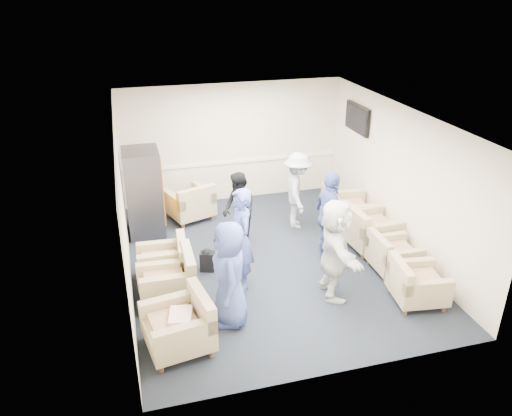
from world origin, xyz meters
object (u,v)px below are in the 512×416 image
object	(u,v)px
armchair_left_far	(166,265)
armchair_right_far	(344,212)
armchair_left_near	(182,327)
vending_machine	(144,192)
armchair_left_mid	(171,280)
armchair_corner	(191,204)
person_front_left	(230,274)
person_back_right	(298,191)
person_mid_left	(240,240)
person_back_left	(239,211)
armchair_right_midfar	(368,230)
armchair_right_near	(415,285)
person_front_right	(335,249)
armchair_right_midnear	(391,256)
person_mid_right	(330,218)

from	to	relation	value
armchair_left_far	armchair_right_far	bearing A→B (deg)	109.79
armchair_left_near	armchair_right_far	size ratio (longest dim) A/B	0.97
vending_machine	armchair_left_near	bearing A→B (deg)	-86.51
armchair_left_near	armchair_left_mid	distance (m)	1.23
armchair_corner	person_front_left	world-z (taller)	person_front_left
person_back_right	person_mid_left	bearing A→B (deg)	152.34
armchair_left_mid	armchair_corner	xyz separation A→B (m)	(0.75, 2.84, -0.00)
armchair_right_far	person_back_left	bearing A→B (deg)	102.75
armchair_right_midfar	person_back_left	distance (m)	2.50
armchair_left_mid	armchair_corner	distance (m)	2.94
armchair_left_mid	vending_machine	bearing A→B (deg)	-174.45
armchair_right_near	person_front_right	world-z (taller)	person_front_right
person_mid_left	armchair_left_far	bearing A→B (deg)	-113.01
armchair_right_far	armchair_corner	world-z (taller)	armchair_right_far
armchair_right_midfar	person_back_right	distance (m)	1.64
armchair_left_far	armchair_right_midnear	bearing A→B (deg)	83.69
armchair_right_midfar	person_front_left	size ratio (longest dim) A/B	0.58
armchair_right_midnear	armchair_right_far	world-z (taller)	armchair_right_far
person_front_left	vending_machine	bearing A→B (deg)	-157.02
armchair_right_near	armchair_right_midfar	size ratio (longest dim) A/B	0.92
armchair_left_mid	armchair_left_far	xyz separation A→B (m)	(-0.03, 0.49, -0.02)
armchair_right_midnear	armchair_corner	distance (m)	4.33
person_mid_right	armchair_right_far	bearing A→B (deg)	-37.57
armchair_right_midfar	armchair_left_far	bearing A→B (deg)	89.08
armchair_left_far	person_mid_left	size ratio (longest dim) A/B	0.50
armchair_left_mid	armchair_right_near	world-z (taller)	armchair_left_mid
armchair_left_far	armchair_right_far	size ratio (longest dim) A/B	0.85
armchair_corner	person_front_left	size ratio (longest dim) A/B	0.67
armchair_right_far	person_mid_left	distance (m)	3.03
armchair_right_far	person_back_left	size ratio (longest dim) A/B	0.70
armchair_left_far	armchair_right_near	xyz separation A→B (m)	(3.76, -1.60, -0.02)
person_back_left	armchair_left_mid	bearing A→B (deg)	-58.29
armchair_right_midnear	armchair_right_midfar	xyz separation A→B (m)	(-0.00, 0.89, 0.05)
armchair_left_near	armchair_left_far	world-z (taller)	armchair_left_near
person_front_left	person_mid_right	bearing A→B (deg)	128.00
armchair_right_far	armchair_corner	xyz separation A→B (m)	(-2.99, 1.25, -0.02)
person_mid_right	person_front_left	bearing A→B (deg)	120.88
armchair_left_near	person_mid_left	world-z (taller)	person_mid_left
person_back_left	armchair_right_near	bearing A→B (deg)	29.22
armchair_corner	person_mid_right	xyz separation A→B (m)	(2.17, -2.36, 0.51)
armchair_right_midfar	armchair_right_far	xyz separation A→B (m)	(-0.11, 0.88, 0.01)
armchair_left_far	vending_machine	world-z (taller)	vending_machine
armchair_right_near	armchair_right_midnear	xyz separation A→B (m)	(0.11, 0.94, -0.01)
armchair_left_mid	armchair_right_midfar	bearing A→B (deg)	101.29
armchair_corner	person_front_right	world-z (taller)	person_front_right
armchair_corner	person_front_right	size ratio (longest dim) A/B	0.65
armchair_right_midnear	person_mid_left	size ratio (longest dim) A/B	0.44
vending_machine	person_front_left	bearing A→B (deg)	-73.14
armchair_right_midfar	person_mid_right	distance (m)	1.07
armchair_right_near	armchair_corner	bearing A→B (deg)	44.84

